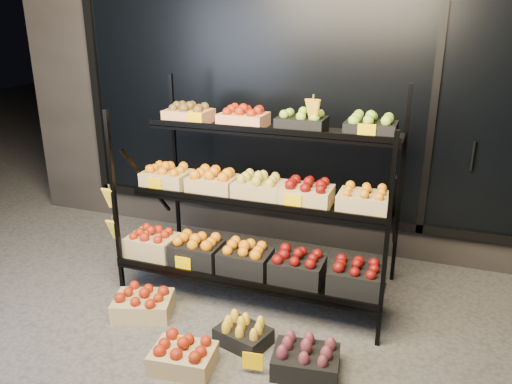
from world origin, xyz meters
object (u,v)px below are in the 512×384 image
at_px(display_rack, 256,200).
at_px(floor_crate_midright, 183,355).
at_px(floor_crate_left, 143,303).
at_px(floor_crate_midleft, 243,333).

xyz_separation_m(display_rack, floor_crate_midright, (-0.10, -1.09, -0.69)).
bearing_deg(floor_crate_left, floor_crate_midright, -55.10).
relative_size(display_rack, floor_crate_midleft, 5.40).
distance_m(display_rack, floor_crate_left, 1.16).
bearing_deg(floor_crate_midright, floor_crate_midleft, 47.04).
bearing_deg(floor_crate_midleft, floor_crate_midright, -110.49).
height_order(floor_crate_left, floor_crate_midright, floor_crate_left).
height_order(display_rack, floor_crate_midright, display_rack).
distance_m(display_rack, floor_crate_midright, 1.29).
relative_size(floor_crate_left, floor_crate_midleft, 1.23).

